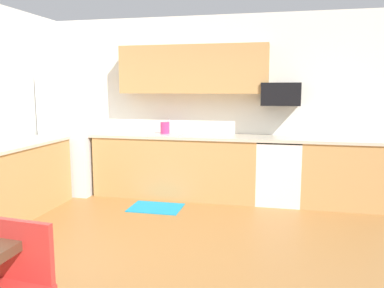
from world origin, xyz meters
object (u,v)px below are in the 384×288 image
at_px(chair_near_table, 13,285).
at_px(kettle, 165,129).
at_px(microwave, 281,94).
at_px(oven_range, 278,171).
at_px(refrigerator, 73,134).

distance_m(chair_near_table, kettle, 3.80).
bearing_deg(microwave, kettle, -178.31).
bearing_deg(oven_range, refrigerator, -178.55).
relative_size(oven_range, kettle, 4.55).
relative_size(microwave, kettle, 2.70).
relative_size(oven_range, microwave, 1.69).
relative_size(refrigerator, kettle, 9.10).
distance_m(oven_range, microwave, 1.09).
height_order(oven_range, kettle, kettle).
xyz_separation_m(refrigerator, oven_range, (3.15, 0.08, -0.46)).
bearing_deg(microwave, refrigerator, -176.73).
height_order(chair_near_table, kettle, kettle).
xyz_separation_m(oven_range, kettle, (-1.69, 0.05, 0.56)).
xyz_separation_m(refrigerator, chair_near_table, (1.66, -3.63, -0.41)).
distance_m(refrigerator, oven_range, 3.19).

